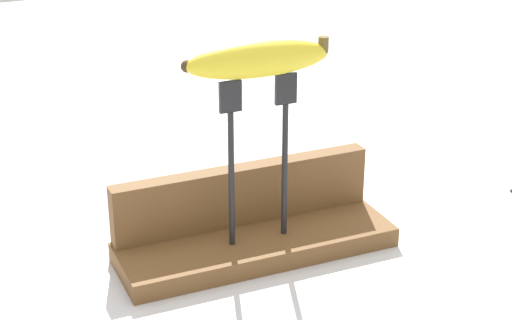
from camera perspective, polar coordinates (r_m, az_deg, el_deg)
ground_plane at (r=1.05m, az=0.00°, el=-6.26°), size 3.00×3.00×0.00m
wooden_board at (r=1.04m, az=0.00°, el=-5.68°), size 0.34×0.11×0.02m
board_backstop at (r=1.05m, az=-0.91°, el=-2.30°), size 0.33×0.02×0.07m
fork_stand_center at (r=0.98m, az=0.16°, el=0.95°), size 0.09×0.01×0.20m
banana_raised_center at (r=0.94m, az=0.16°, el=6.75°), size 0.17×0.04×0.04m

